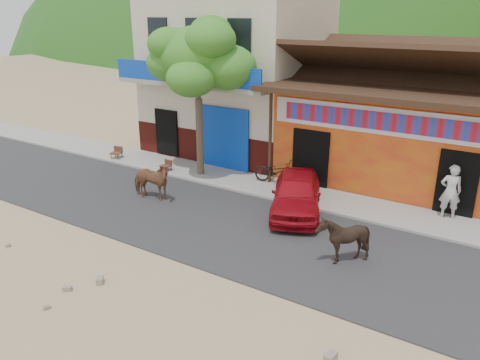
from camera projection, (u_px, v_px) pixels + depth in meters
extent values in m
plane|color=#9E825B|center=(208.00, 273.00, 11.85)|extent=(120.00, 120.00, 0.00)
cube|color=#28282B|center=(258.00, 235.00, 13.83)|extent=(60.00, 5.00, 0.04)
cube|color=gray|center=(308.00, 196.00, 16.59)|extent=(60.00, 2.00, 0.12)
cube|color=orange|center=(401.00, 132.00, 18.16)|extent=(8.00, 6.00, 3.60)
cube|color=beige|center=(238.00, 75.00, 21.37)|extent=(7.00, 6.00, 7.00)
imported|color=brown|center=(151.00, 181.00, 16.16)|extent=(1.68, 0.98, 1.33)
imported|color=black|center=(343.00, 239.00, 12.08)|extent=(1.28, 1.15, 1.32)
imported|color=#9F0B15|center=(296.00, 193.00, 15.13)|extent=(2.93, 4.12, 1.30)
imported|color=black|center=(276.00, 172.00, 17.49)|extent=(1.81, 0.77, 0.93)
imported|color=silver|center=(450.00, 191.00, 14.46)|extent=(0.74, 0.60, 1.75)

